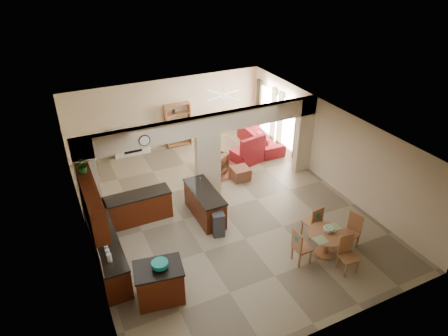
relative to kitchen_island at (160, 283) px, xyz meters
name	(u,v)px	position (x,y,z in m)	size (l,w,h in m)	color
floor	(221,209)	(2.82, 2.63, -0.48)	(10.00, 10.00, 0.00)	#82775A
ceiling	(221,128)	(2.82, 2.63, 2.32)	(10.00, 10.00, 0.00)	white
wall_back	(168,113)	(2.82, 7.63, 0.92)	(8.00, 8.00, 0.00)	beige
wall_front	(327,284)	(2.82, -2.37, 0.92)	(8.00, 8.00, 0.00)	beige
wall_left	(83,204)	(-1.18, 2.63, 0.92)	(10.00, 10.00, 0.00)	beige
wall_right	(329,145)	(6.82, 2.63, 0.92)	(10.00, 10.00, 0.00)	beige
partition_left_pier	(88,183)	(-0.88, 3.63, 0.92)	(0.60, 0.25, 2.80)	beige
partition_center_pier	(208,165)	(2.82, 3.63, 0.62)	(0.80, 0.25, 2.20)	beige
partition_right_pier	(304,135)	(6.52, 3.63, 0.92)	(0.60, 0.25, 2.80)	beige
partition_header	(207,125)	(2.82, 3.63, 2.02)	(8.00, 0.25, 0.60)	beige
kitchen_counter	(118,230)	(-0.44, 2.39, -0.02)	(2.52, 3.29, 1.48)	#3D1607
upper_cabinets	(92,202)	(-1.00, 1.83, 1.44)	(0.35, 2.40, 0.90)	#3D1607
peninsula	(205,204)	(2.22, 2.52, -0.03)	(0.70, 1.85, 0.91)	#3D1607
wall_clock	(144,141)	(0.82, 3.48, 1.97)	(0.34, 0.34, 0.03)	#472D17
rug	(226,170)	(4.02, 4.73, -0.48)	(1.60, 1.30, 0.01)	#994A37
fireplace	(131,141)	(1.22, 7.47, 0.13)	(1.60, 0.35, 1.20)	beige
shelving_unit	(178,125)	(3.17, 7.45, 0.42)	(1.00, 0.32, 1.80)	brown
window_a	(289,125)	(6.79, 4.93, 0.72)	(0.02, 0.90, 1.90)	white
window_b	(266,111)	(6.79, 6.63, 0.72)	(0.02, 0.90, 1.90)	white
glazed_door	(277,121)	(6.79, 5.78, 0.57)	(0.02, 0.70, 2.10)	white
drape_a_left	(297,132)	(6.75, 4.33, 0.72)	(0.10, 0.28, 2.30)	#391F16
drape_a_right	(280,120)	(6.75, 5.53, 0.72)	(0.10, 0.28, 2.30)	#391F16
drape_b_left	(273,116)	(6.75, 6.03, 0.72)	(0.10, 0.28, 2.30)	#391F16
drape_b_right	(258,106)	(6.75, 7.23, 0.72)	(0.10, 0.28, 2.30)	#391F16
ceiling_fan	(223,95)	(4.32, 5.63, 2.08)	(1.00, 1.00, 0.10)	white
kitchen_island	(160,283)	(0.00, 0.00, 0.00)	(1.22, 0.96, 0.96)	#3D1607
teal_bowl	(160,265)	(0.04, -0.04, 0.57)	(0.38, 0.38, 0.18)	#138880
trash_can	(218,225)	(2.20, 1.51, -0.14)	(0.32, 0.28, 0.69)	#323234
dining_table	(326,240)	(4.46, -0.44, -0.01)	(1.03, 1.03, 0.71)	brown
fruit_bowl	(328,229)	(4.52, -0.39, 0.29)	(0.27, 0.27, 0.15)	#6BC229
sofa	(260,139)	(6.12, 5.91, -0.13)	(0.95, 2.44, 0.71)	maroon
chaise	(248,155)	(5.10, 5.10, -0.26)	(1.12, 0.91, 0.45)	maroon
armchair	(214,163)	(3.54, 4.81, -0.10)	(0.83, 0.85, 0.77)	maroon
ottoman	(240,173)	(4.21, 4.00, -0.27)	(0.60, 0.60, 0.44)	maroon
plant	(82,165)	(-1.00, 2.53, 2.10)	(0.39, 0.33, 0.43)	#204A13
chair_north	(314,221)	(4.60, 0.30, 0.07)	(0.47, 0.47, 1.02)	brown
chair_east	(352,229)	(5.31, -0.46, 0.07)	(0.53, 0.53, 1.02)	brown
chair_south	(347,252)	(4.57, -1.11, 0.07)	(0.46, 0.46, 1.02)	brown
chair_west	(300,246)	(3.63, -0.39, 0.07)	(0.44, 0.43, 1.02)	brown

